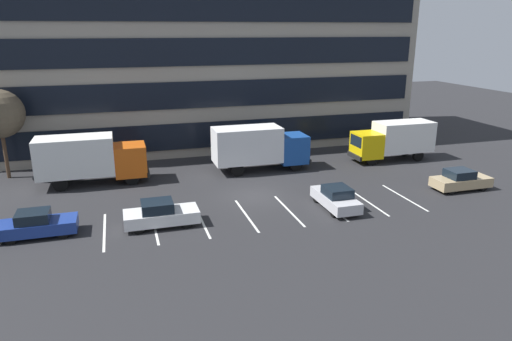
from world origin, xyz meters
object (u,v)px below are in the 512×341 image
(sedan_navy, at_px, (37,224))
(sedan_silver, at_px, (336,198))
(sedan_tan, at_px, (461,180))
(sedan_white, at_px, (161,214))
(box_truck_blue, at_px, (259,146))
(box_truck_yellow, at_px, (394,139))
(box_truck_orange, at_px, (90,157))

(sedan_navy, bearing_deg, sedan_silver, -2.98)
(sedan_navy, bearing_deg, sedan_tan, -0.27)
(sedan_silver, bearing_deg, sedan_white, 177.99)
(box_truck_blue, distance_m, sedan_silver, 9.82)
(sedan_tan, bearing_deg, sedan_navy, 179.73)
(sedan_white, relative_size, sedan_tan, 1.03)
(box_truck_yellow, xyz_separation_m, sedan_navy, (-27.62, -8.20, -1.19))
(box_truck_yellow, relative_size, sedan_navy, 1.77)
(sedan_white, bearing_deg, sedan_tan, 1.09)
(box_truck_orange, bearing_deg, sedan_navy, -106.28)
(box_truck_yellow, xyz_separation_m, sedan_white, (-20.94, -8.74, -1.16))
(box_truck_yellow, xyz_separation_m, sedan_tan, (0.26, -8.33, -1.18))
(box_truck_yellow, height_order, box_truck_blue, box_truck_blue)
(box_truck_yellow, relative_size, sedan_white, 1.69)
(sedan_silver, relative_size, sedan_tan, 1.00)
(sedan_tan, bearing_deg, box_truck_orange, 160.75)
(box_truck_orange, bearing_deg, box_truck_yellow, -1.17)
(box_truck_blue, bearing_deg, sedan_navy, -151.04)
(box_truck_blue, relative_size, sedan_tan, 1.87)
(sedan_tan, distance_m, sedan_navy, 27.88)
(box_truck_blue, height_order, sedan_navy, box_truck_blue)
(box_truck_yellow, height_order, sedan_tan, box_truck_yellow)
(sedan_tan, bearing_deg, box_truck_blue, 145.14)
(sedan_white, bearing_deg, box_truck_yellow, 22.65)
(sedan_white, height_order, sedan_navy, sedan_white)
(box_truck_orange, height_order, box_truck_blue, box_truck_orange)
(box_truck_yellow, height_order, sedan_white, box_truck_yellow)
(sedan_white, bearing_deg, sedan_navy, 175.44)
(box_truck_orange, xyz_separation_m, sedan_navy, (-2.55, -8.72, -1.35))
(box_truck_orange, relative_size, sedan_navy, 1.92)
(box_truck_orange, distance_m, sedan_navy, 9.18)
(box_truck_orange, bearing_deg, sedan_white, -65.91)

